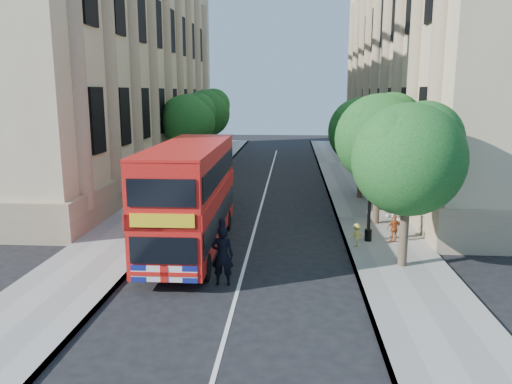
% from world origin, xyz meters
% --- Properties ---
extents(ground, '(120.00, 120.00, 0.00)m').
position_xyz_m(ground, '(0.00, 0.00, 0.00)').
color(ground, black).
rests_on(ground, ground).
extents(pavement_right, '(3.50, 80.00, 0.12)m').
position_xyz_m(pavement_right, '(5.75, 10.00, 0.06)').
color(pavement_right, gray).
rests_on(pavement_right, ground).
extents(pavement_left, '(3.50, 80.00, 0.12)m').
position_xyz_m(pavement_left, '(-5.75, 10.00, 0.06)').
color(pavement_left, gray).
rests_on(pavement_left, ground).
extents(building_right, '(12.00, 38.00, 18.00)m').
position_xyz_m(building_right, '(13.80, 24.00, 9.00)').
color(building_right, tan).
rests_on(building_right, ground).
extents(building_left, '(12.00, 38.00, 18.00)m').
position_xyz_m(building_left, '(-13.80, 24.00, 9.00)').
color(building_left, tan).
rests_on(building_left, ground).
extents(tree_right_near, '(4.00, 4.00, 6.08)m').
position_xyz_m(tree_right_near, '(5.84, 3.03, 4.25)').
color(tree_right_near, '#473828').
rests_on(tree_right_near, ground).
extents(tree_right_mid, '(4.20, 4.20, 6.37)m').
position_xyz_m(tree_right_mid, '(5.84, 9.03, 4.45)').
color(tree_right_mid, '#473828').
rests_on(tree_right_mid, ground).
extents(tree_right_far, '(4.00, 4.00, 6.15)m').
position_xyz_m(tree_right_far, '(5.84, 15.03, 4.31)').
color(tree_right_far, '#473828').
rests_on(tree_right_far, ground).
extents(tree_left_far, '(4.00, 4.00, 6.30)m').
position_xyz_m(tree_left_far, '(-5.96, 22.03, 4.44)').
color(tree_left_far, '#473828').
rests_on(tree_left_far, ground).
extents(tree_left_back, '(4.20, 4.20, 6.65)m').
position_xyz_m(tree_left_back, '(-5.96, 30.03, 4.71)').
color(tree_left_back, '#473828').
rests_on(tree_left_back, ground).
extents(lamp_post, '(0.32, 0.32, 5.16)m').
position_xyz_m(lamp_post, '(5.00, 6.00, 2.51)').
color(lamp_post, black).
rests_on(lamp_post, pavement_right).
extents(double_decker_bus, '(2.60, 9.28, 4.26)m').
position_xyz_m(double_decker_bus, '(-2.33, 4.51, 2.36)').
color(double_decker_bus, red).
rests_on(double_decker_bus, ground).
extents(box_van, '(2.72, 5.59, 3.09)m').
position_xyz_m(box_van, '(-2.89, 11.68, 1.51)').
color(box_van, black).
rests_on(box_van, ground).
extents(police_constable, '(0.75, 0.49, 2.04)m').
position_xyz_m(police_constable, '(-0.56, 0.96, 1.02)').
color(police_constable, black).
rests_on(police_constable, ground).
extents(woman_pedestrian, '(0.91, 0.73, 1.78)m').
position_xyz_m(woman_pedestrian, '(6.22, 6.62, 1.01)').
color(woman_pedestrian, silver).
rests_on(woman_pedestrian, pavement_right).
extents(child_a, '(0.74, 0.44, 1.18)m').
position_xyz_m(child_a, '(6.07, 5.93, 0.71)').
color(child_a, '#C15622').
rests_on(child_a, pavement_right).
extents(child_b, '(0.71, 0.56, 0.96)m').
position_xyz_m(child_b, '(4.40, 5.19, 0.60)').
color(child_b, '#E0CC4C').
rests_on(child_b, pavement_right).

